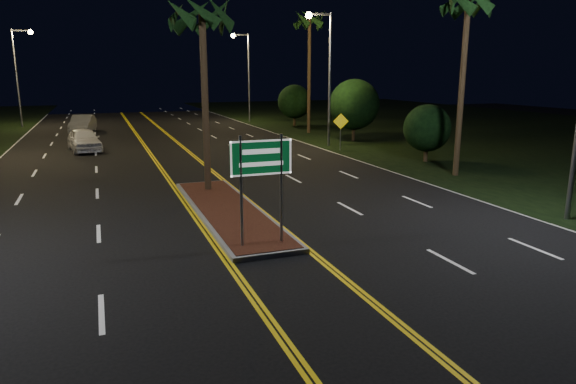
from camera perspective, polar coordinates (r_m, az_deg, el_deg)
name	(u,v)px	position (r m, az deg, el deg)	size (l,w,h in m)	color
ground	(297,284)	(12.72, 0.99, -10.20)	(120.00, 120.00, 0.00)	black
grass_right	(509,131)	(49.86, 23.34, 6.23)	(40.00, 110.00, 0.01)	black
median_island	(228,211)	(19.03, -6.70, -2.07)	(2.25, 10.25, 0.17)	gray
highway_sign	(261,168)	(14.56, -2.99, 2.68)	(1.80, 0.08, 3.20)	gray
streetlight_left_far	(20,66)	(55.25, -27.64, 12.28)	(1.91, 0.44, 9.00)	gray
streetlight_right_mid	(325,64)	(36.09, 4.11, 14.04)	(1.91, 0.44, 9.00)	gray
streetlight_right_far	(245,67)	(54.93, -4.78, 13.68)	(1.91, 0.44, 9.00)	gray
palm_median	(202,15)	(21.91, -9.54, 18.80)	(2.40, 2.40, 8.30)	#382819
palm_right_near	(468,3)	(26.96, 19.39, 19.16)	(2.40, 2.40, 9.30)	#382819
palm_right_far	(310,22)	(44.49, 2.41, 18.37)	(2.40, 2.40, 10.30)	#382819
shrub_near	(427,128)	(30.72, 15.21, 6.87)	(2.70, 2.70, 3.30)	#382819
shrub_mid	(354,104)	(39.44, 7.37, 9.62)	(3.78, 3.78, 4.62)	#382819
shrub_far	(294,102)	(50.31, 0.72, 10.00)	(3.24, 3.24, 3.96)	#382819
car_near	(84,138)	(36.41, -21.73, 5.61)	(2.26, 5.28, 1.76)	white
car_far	(83,123)	(47.85, -21.86, 7.18)	(2.28, 5.32, 1.77)	#9B9FA4
warning_sign	(341,127)	(34.27, 5.87, 7.24)	(1.00, 0.28, 2.45)	gray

